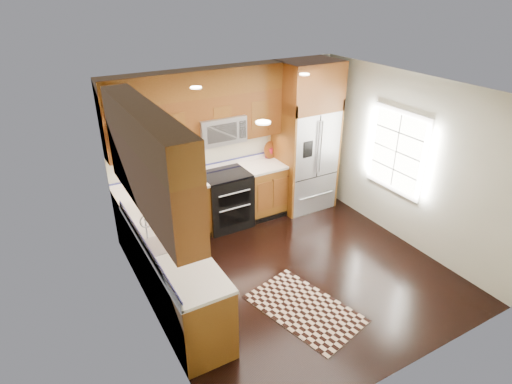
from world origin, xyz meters
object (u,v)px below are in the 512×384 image
knife_block (169,176)px  utensil_crock (269,150)px  refrigerator (306,137)px  range (226,200)px  rug (304,308)px

knife_block → utensil_crock: 1.87m
refrigerator → knife_block: bearing=175.8°
range → knife_block: size_ratio=3.75×
range → utensil_crock: utensil_crock is taller
knife_block → utensil_crock: bearing=3.9°
refrigerator → knife_block: (-2.43, 0.18, -0.26)m
range → refrigerator: bearing=-1.4°
range → rug: bearing=-91.6°
range → refrigerator: refrigerator is taller
range → utensil_crock: bearing=15.2°
refrigerator → rug: refrigerator is taller
knife_block → refrigerator: bearing=-4.2°
rug → utensil_crock: utensil_crock is taller
rug → utensil_crock: size_ratio=3.74×
knife_block → rug: bearing=-72.2°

